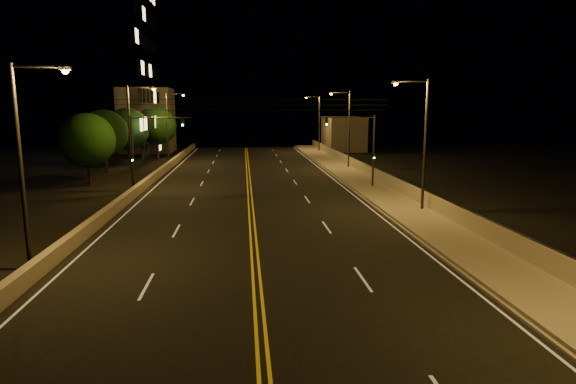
{
  "coord_description": "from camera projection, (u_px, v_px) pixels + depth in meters",
  "views": [
    {
      "loc": [
        -0.46,
        -8.59,
        7.2
      ],
      "look_at": [
        2.0,
        18.0,
        2.5
      ],
      "focal_mm": 30.0,
      "sensor_mm": 36.0,
      "label": 1
    }
  ],
  "objects": [
    {
      "name": "tree_3",
      "position": [
        157.0,
        126.0,
        67.46
      ],
      "size": [
        5.49,
        5.49,
        7.44
      ],
      "color": "black",
      "rests_on": "ground"
    },
    {
      "name": "streetlight_6",
      "position": [
        169.0,
        123.0,
        61.56
      ],
      "size": [
        2.55,
        0.28,
        9.06
      ],
      "color": "#2D2D33",
      "rests_on": "ground"
    },
    {
      "name": "streetlight_5",
      "position": [
        133.0,
        131.0,
        41.41
      ],
      "size": [
        2.55,
        0.28,
        9.06
      ],
      "color": "#2D2D33",
      "rests_on": "ground"
    },
    {
      "name": "lane_markings",
      "position": [
        252.0,
        227.0,
        29.26
      ],
      "size": [
        17.32,
        116.0,
        0.0
      ],
      "color": "silver",
      "rests_on": "road"
    },
    {
      "name": "streetlight_2",
      "position": [
        347.0,
        125.0,
        55.66
      ],
      "size": [
        2.55,
        0.28,
        9.06
      ],
      "color": "#2D2D33",
      "rests_on": "ground"
    },
    {
      "name": "road",
      "position": [
        252.0,
        227.0,
        29.33
      ],
      "size": [
        18.0,
        120.0,
        0.02
      ],
      "primitive_type": "cube",
      "color": "black",
      "rests_on": "ground"
    },
    {
      "name": "building_tower",
      "position": [
        48.0,
        56.0,
        59.31
      ],
      "size": [
        24.0,
        15.0,
        28.2
      ],
      "color": "slate",
      "rests_on": "ground"
    },
    {
      "name": "parapet_rail",
      "position": [
        450.0,
        202.0,
        30.23
      ],
      "size": [
        0.06,
        120.0,
        0.06
      ],
      "primitive_type": "cylinder",
      "rotation": [
        1.57,
        0.0,
        0.0
      ],
      "color": "black",
      "rests_on": "parapet_wall"
    },
    {
      "name": "overhead_wires",
      "position": [
        249.0,
        105.0,
        37.36
      ],
      "size": [
        22.0,
        0.03,
        0.83
      ],
      "color": "black"
    },
    {
      "name": "streetlight_3",
      "position": [
        318.0,
        120.0,
        77.38
      ],
      "size": [
        2.55,
        0.28,
        9.06
      ],
      "color": "#2D2D33",
      "rests_on": "ground"
    },
    {
      "name": "tree_2",
      "position": [
        128.0,
        129.0,
        60.69
      ],
      "size": [
        5.31,
        5.31,
        7.2
      ],
      "color": "black",
      "rests_on": "ground"
    },
    {
      "name": "jersey_barrier",
      "position": [
        93.0,
        224.0,
        28.41
      ],
      "size": [
        0.45,
        120.0,
        0.79
      ],
      "primitive_type": "cube",
      "color": "#A09686",
      "rests_on": "ground"
    },
    {
      "name": "streetlight_4",
      "position": [
        26.0,
        153.0,
        20.95
      ],
      "size": [
        2.55,
        0.28,
        9.06
      ],
      "color": "#2D2D33",
      "rests_on": "ground"
    },
    {
      "name": "sidewalk",
      "position": [
        424.0,
        221.0,
        30.29
      ],
      "size": [
        3.6,
        120.0,
        0.3
      ],
      "primitive_type": "cube",
      "color": "gray",
      "rests_on": "ground"
    },
    {
      "name": "parapet_wall",
      "position": [
        450.0,
        210.0,
        30.32
      ],
      "size": [
        0.3,
        120.0,
        1.0
      ],
      "primitive_type": "cube",
      "color": "#A09686",
      "rests_on": "sidewalk"
    },
    {
      "name": "curb",
      "position": [
        395.0,
        223.0,
        30.13
      ],
      "size": [
        0.14,
        120.0,
        0.15
      ],
      "primitive_type": "cube",
      "color": "gray",
      "rests_on": "ground"
    },
    {
      "name": "tree_1",
      "position": [
        104.0,
        133.0,
        53.18
      ],
      "size": [
        5.17,
        5.17,
        7.01
      ],
      "color": "black",
      "rests_on": "ground"
    },
    {
      "name": "distant_building_right",
      "position": [
        343.0,
        134.0,
        81.75
      ],
      "size": [
        6.0,
        10.0,
        5.65
      ],
      "primitive_type": "cube",
      "color": "slate",
      "rests_on": "ground"
    },
    {
      "name": "tree_0",
      "position": [
        87.0,
        140.0,
        44.01
      ],
      "size": [
        4.96,
        4.96,
        6.72
      ],
      "color": "black",
      "rests_on": "ground"
    },
    {
      "name": "traffic_signal_right",
      "position": [
        363.0,
        143.0,
        42.29
      ],
      "size": [
        5.11,
        0.31,
        6.55
      ],
      "color": "#2D2D33",
      "rests_on": "ground"
    },
    {
      "name": "traffic_signal_left",
      "position": [
        144.0,
        145.0,
        40.57
      ],
      "size": [
        5.11,
        0.31,
        6.55
      ],
      "color": "#2D2D33",
      "rests_on": "ground"
    },
    {
      "name": "distant_building_left",
      "position": [
        147.0,
        120.0,
        78.16
      ],
      "size": [
        8.0,
        8.0,
        10.28
      ],
      "primitive_type": "cube",
      "color": "slate",
      "rests_on": "ground"
    },
    {
      "name": "streetlight_1",
      "position": [
        421.0,
        137.0,
        32.44
      ],
      "size": [
        2.55,
        0.28,
        9.06
      ],
      "color": "#2D2D33",
      "rests_on": "ground"
    }
  ]
}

